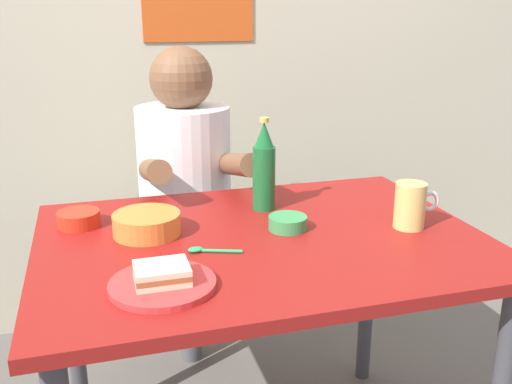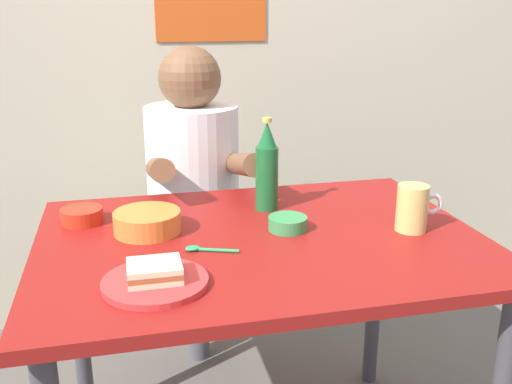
{
  "view_description": "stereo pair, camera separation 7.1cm",
  "coord_description": "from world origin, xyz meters",
  "px_view_note": "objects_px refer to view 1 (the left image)",
  "views": [
    {
      "loc": [
        -0.39,
        -1.28,
        1.28
      ],
      "look_at": [
        0.0,
        0.05,
        0.84
      ],
      "focal_mm": 40.29,
      "sensor_mm": 36.0,
      "label": 1
    },
    {
      "loc": [
        -0.32,
        -1.3,
        1.28
      ],
      "look_at": [
        0.0,
        0.05,
        0.84
      ],
      "focal_mm": 40.29,
      "sensor_mm": 36.0,
      "label": 2
    }
  ],
  "objects_px": {
    "dining_table": "(261,270)",
    "sauce_bowl_chili": "(79,218)",
    "sandwich": "(162,273)",
    "plate_orange": "(162,285)",
    "stool": "(189,275)",
    "beer_bottle": "(264,168)",
    "person_seated": "(185,167)",
    "beer_mug": "(411,205)"
  },
  "relations": [
    {
      "from": "person_seated",
      "to": "plate_orange",
      "type": "xyz_separation_m",
      "value": [
        -0.19,
        -0.83,
        -0.02
      ]
    },
    {
      "from": "sauce_bowl_chili",
      "to": "beer_mug",
      "type": "bearing_deg",
      "value": -16.82
    },
    {
      "from": "sandwich",
      "to": "beer_bottle",
      "type": "height_order",
      "value": "beer_bottle"
    },
    {
      "from": "dining_table",
      "to": "beer_mug",
      "type": "xyz_separation_m",
      "value": [
        0.39,
        -0.05,
        0.15
      ]
    },
    {
      "from": "dining_table",
      "to": "sandwich",
      "type": "bearing_deg",
      "value": -142.33
    },
    {
      "from": "person_seated",
      "to": "beer_bottle",
      "type": "relative_size",
      "value": 2.75
    },
    {
      "from": "stool",
      "to": "beer_bottle",
      "type": "xyz_separation_m",
      "value": [
        0.15,
        -0.44,
        0.51
      ]
    },
    {
      "from": "dining_table",
      "to": "beer_bottle",
      "type": "bearing_deg",
      "value": 71.43
    },
    {
      "from": "sandwich",
      "to": "beer_mug",
      "type": "bearing_deg",
      "value": 13.77
    },
    {
      "from": "beer_bottle",
      "to": "sauce_bowl_chili",
      "type": "relative_size",
      "value": 2.38
    },
    {
      "from": "plate_orange",
      "to": "sauce_bowl_chili",
      "type": "relative_size",
      "value": 2.0
    },
    {
      "from": "beer_bottle",
      "to": "person_seated",
      "type": "bearing_deg",
      "value": 110.0
    },
    {
      "from": "dining_table",
      "to": "sauce_bowl_chili",
      "type": "distance_m",
      "value": 0.5
    },
    {
      "from": "stool",
      "to": "plate_orange",
      "type": "relative_size",
      "value": 2.05
    },
    {
      "from": "person_seated",
      "to": "beer_mug",
      "type": "bearing_deg",
      "value": -54.58
    },
    {
      "from": "person_seated",
      "to": "sandwich",
      "type": "bearing_deg",
      "value": -102.64
    },
    {
      "from": "stool",
      "to": "sauce_bowl_chili",
      "type": "xyz_separation_m",
      "value": [
        -0.35,
        -0.43,
        0.41
      ]
    },
    {
      "from": "dining_table",
      "to": "stool",
      "type": "xyz_separation_m",
      "value": [
        -0.09,
        0.63,
        -0.3
      ]
    },
    {
      "from": "dining_table",
      "to": "beer_bottle",
      "type": "relative_size",
      "value": 4.2
    },
    {
      "from": "beer_mug",
      "to": "sandwich",
      "type": "bearing_deg",
      "value": -166.23
    },
    {
      "from": "stool",
      "to": "plate_orange",
      "type": "distance_m",
      "value": 0.95
    },
    {
      "from": "sauce_bowl_chili",
      "to": "sandwich",
      "type": "bearing_deg",
      "value": -68.29
    },
    {
      "from": "beer_mug",
      "to": "dining_table",
      "type": "bearing_deg",
      "value": 172.59
    },
    {
      "from": "dining_table",
      "to": "sauce_bowl_chili",
      "type": "relative_size",
      "value": 10.0
    },
    {
      "from": "plate_orange",
      "to": "sauce_bowl_chili",
      "type": "height_order",
      "value": "sauce_bowl_chili"
    },
    {
      "from": "dining_table",
      "to": "beer_bottle",
      "type": "distance_m",
      "value": 0.3
    },
    {
      "from": "dining_table",
      "to": "plate_orange",
      "type": "bearing_deg",
      "value": -142.33
    },
    {
      "from": "sandwich",
      "to": "sauce_bowl_chili",
      "type": "relative_size",
      "value": 1.0
    },
    {
      "from": "stool",
      "to": "sauce_bowl_chili",
      "type": "distance_m",
      "value": 0.69
    },
    {
      "from": "dining_table",
      "to": "person_seated",
      "type": "bearing_deg",
      "value": 98.18
    },
    {
      "from": "stool",
      "to": "beer_mug",
      "type": "xyz_separation_m",
      "value": [
        0.48,
        -0.68,
        0.45
      ]
    },
    {
      "from": "dining_table",
      "to": "beer_mug",
      "type": "bearing_deg",
      "value": -7.41
    },
    {
      "from": "plate_orange",
      "to": "dining_table",
      "type": "bearing_deg",
      "value": 37.67
    },
    {
      "from": "stool",
      "to": "sauce_bowl_chili",
      "type": "height_order",
      "value": "sauce_bowl_chili"
    },
    {
      "from": "person_seated",
      "to": "sauce_bowl_chili",
      "type": "height_order",
      "value": "person_seated"
    },
    {
      "from": "dining_table",
      "to": "stool",
      "type": "relative_size",
      "value": 2.44
    },
    {
      "from": "stool",
      "to": "beer_bottle",
      "type": "distance_m",
      "value": 0.69
    },
    {
      "from": "beer_mug",
      "to": "plate_orange",
      "type": "bearing_deg",
      "value": -166.23
    },
    {
      "from": "beer_mug",
      "to": "sauce_bowl_chili",
      "type": "bearing_deg",
      "value": 163.18
    },
    {
      "from": "stool",
      "to": "beer_mug",
      "type": "relative_size",
      "value": 3.57
    },
    {
      "from": "plate_orange",
      "to": "sauce_bowl_chili",
      "type": "xyz_separation_m",
      "value": [
        -0.16,
        0.41,
        0.02
      ]
    },
    {
      "from": "dining_table",
      "to": "sauce_bowl_chili",
      "type": "height_order",
      "value": "sauce_bowl_chili"
    }
  ]
}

